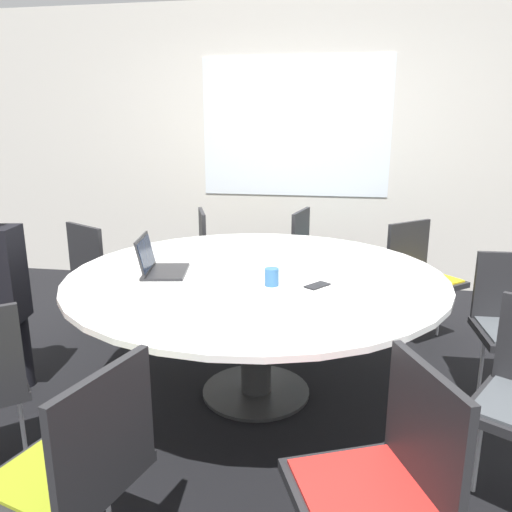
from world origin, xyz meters
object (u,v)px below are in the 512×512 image
chair_3 (384,476)px  cell_phone (317,285)px  chair_8 (218,250)px  laptop (158,264)px  coffee_cup (272,277)px  chair_9 (102,268)px  chair_7 (315,252)px  chair_2 (78,462)px  chair_6 (420,270)px

chair_3 → cell_phone: size_ratio=5.71×
chair_3 → chair_8: (-1.19, 2.68, 0.00)m
chair_8 → laptop: bearing=-19.4°
coffee_cup → cell_phone: (0.24, 0.03, -0.04)m
chair_9 → cell_phone: bearing=2.8°
chair_7 → chair_8: 0.83m
chair_2 → chair_3: (0.96, 0.10, 0.00)m
chair_3 → chair_9: bearing=21.1°
laptop → cell_phone: 0.91m
chair_6 → chair_9: same height
chair_9 → laptop: 1.12m
chair_3 → coffee_cup: chair_3 is taller
chair_3 → chair_7: (-0.37, 2.77, 0.00)m
laptop → chair_8: bearing=-9.5°
chair_2 → chair_6: bearing=-13.9°
chair_3 → chair_7: bearing=-15.1°
chair_2 → chair_7: 2.93m
chair_9 → laptop: bearing=-15.9°
chair_7 → chair_9: bearing=-51.2°
chair_7 → coffee_cup: (-0.14, -1.65, 0.27)m
chair_3 → chair_6: bearing=-33.2°
chair_2 → chair_7: bearing=4.2°
chair_6 → chair_9: (-2.36, -0.33, 0.00)m
chair_8 → cell_phone: bearing=10.9°
chair_6 → chair_9: size_ratio=1.00×
chair_9 → cell_phone: chair_9 is taller
chair_2 → coffee_cup: 1.33m
chair_3 → chair_2: bearing=73.4°
chair_7 → chair_3: bearing=20.4°
chair_7 → laptop: size_ratio=2.48×
chair_2 → coffee_cup: (0.46, 1.22, 0.27)m
chair_2 → chair_3: 0.97m
chair_3 → chair_8: 2.93m
chair_2 → cell_phone: chair_2 is taller
chair_7 → coffee_cup: chair_7 is taller
chair_9 → coffee_cup: (1.42, -0.89, 0.27)m
laptop → chair_7: bearing=-37.8°
chair_8 → chair_9: size_ratio=1.00×
chair_7 → chair_8: (-0.82, -0.09, 0.00)m
chair_7 → chair_2: bearing=1.1°
chair_3 → laptop: (-1.18, 1.23, 0.28)m
chair_6 → cell_phone: 1.41m
chair_2 → chair_9: bearing=40.4°
cell_phone → coffee_cup: bearing=-173.6°
chair_3 → cell_phone: (-0.27, 1.14, 0.23)m
chair_8 → chair_2: bearing=-15.3°
chair_6 → chair_7: 0.91m
laptop → coffee_cup: size_ratio=3.80×
chair_7 → chair_9: same height
chair_8 → chair_3: bearing=4.0°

